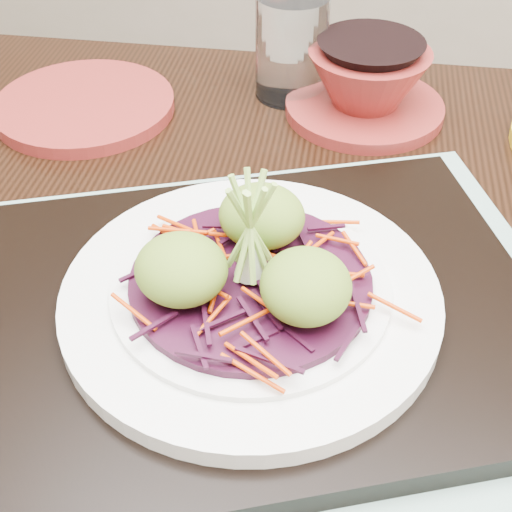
% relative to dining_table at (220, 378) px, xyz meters
% --- Properties ---
extents(dining_table, '(1.32, 0.91, 0.80)m').
position_rel_dining_table_xyz_m(dining_table, '(0.00, 0.00, 0.00)').
color(dining_table, black).
rests_on(dining_table, ground).
extents(placemat, '(0.59, 0.53, 0.00)m').
position_rel_dining_table_xyz_m(placemat, '(0.03, -0.03, 0.11)').
color(placemat, '#82A799').
rests_on(placemat, dining_table).
extents(serving_tray, '(0.51, 0.45, 0.02)m').
position_rel_dining_table_xyz_m(serving_tray, '(0.03, -0.03, 0.12)').
color(serving_tray, black).
rests_on(serving_tray, placemat).
extents(white_plate, '(0.27, 0.27, 0.02)m').
position_rel_dining_table_xyz_m(white_plate, '(0.03, -0.03, 0.14)').
color(white_plate, white).
rests_on(white_plate, serving_tray).
extents(cabbage_bed, '(0.17, 0.17, 0.01)m').
position_rel_dining_table_xyz_m(cabbage_bed, '(0.03, -0.03, 0.15)').
color(cabbage_bed, '#390B24').
rests_on(cabbage_bed, white_plate).
extents(carrot_julienne, '(0.21, 0.21, 0.01)m').
position_rel_dining_table_xyz_m(carrot_julienne, '(0.03, -0.03, 0.16)').
color(carrot_julienne, '#C73603').
rests_on(carrot_julienne, cabbage_bed).
extents(guacamole_scoops, '(0.15, 0.13, 0.05)m').
position_rel_dining_table_xyz_m(guacamole_scoops, '(0.03, -0.03, 0.18)').
color(guacamole_scoops, olive).
rests_on(guacamole_scoops, cabbage_bed).
extents(scallion_garnish, '(0.06, 0.06, 0.09)m').
position_rel_dining_table_xyz_m(scallion_garnish, '(0.03, -0.03, 0.20)').
color(scallion_garnish, '#8BB749').
rests_on(scallion_garnish, cabbage_bed).
extents(terracotta_side_plate, '(0.25, 0.25, 0.01)m').
position_rel_dining_table_xyz_m(terracotta_side_plate, '(-0.21, 0.25, 0.11)').
color(terracotta_side_plate, maroon).
rests_on(terracotta_side_plate, dining_table).
extents(water_glass, '(0.09, 0.09, 0.11)m').
position_rel_dining_table_xyz_m(water_glass, '(0.01, 0.33, 0.16)').
color(water_glass, white).
rests_on(water_glass, dining_table).
extents(terracotta_bowl_set, '(0.18, 0.18, 0.07)m').
position_rel_dining_table_xyz_m(terracotta_bowl_set, '(0.09, 0.30, 0.14)').
color(terracotta_bowl_set, maroon).
rests_on(terracotta_bowl_set, dining_table).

